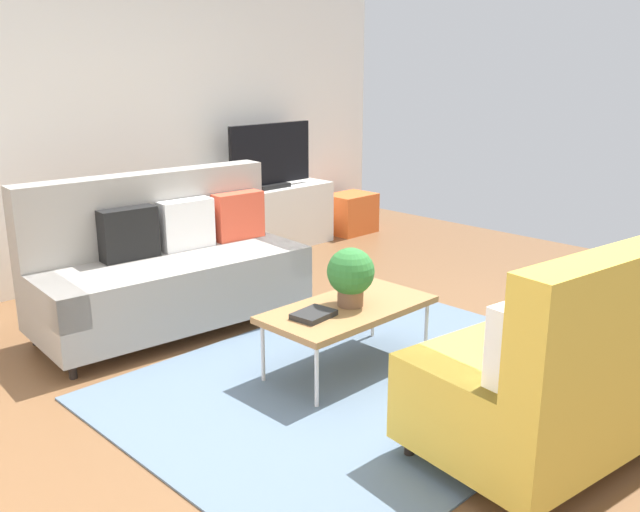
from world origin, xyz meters
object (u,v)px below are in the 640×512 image
(storage_trunk, at_px, (351,213))
(tv, at_px, (271,157))
(couch_green, at_px, (593,357))
(table_book_0, at_px, (314,315))
(tv_console, at_px, (271,218))
(bottle_0, at_px, (241,183))
(couch_beige, at_px, (168,266))
(bottle_1, at_px, (249,183))
(potted_plant, at_px, (351,274))
(coffee_table, at_px, (348,310))
(vase_0, at_px, (220,186))

(storage_trunk, bearing_deg, tv, 175.84)
(couch_green, height_order, table_book_0, couch_green)
(couch_green, bearing_deg, tv_console, 79.72)
(bottle_0, bearing_deg, couch_beige, -144.92)
(couch_beige, bearing_deg, tv, -145.34)
(storage_trunk, xyz_separation_m, bottle_1, (-1.40, 0.06, 0.50))
(potted_plant, bearing_deg, tv, 58.64)
(coffee_table, relative_size, table_book_0, 4.58)
(couch_green, distance_m, coffee_table, 1.45)
(tv, height_order, bottle_1, tv)
(potted_plant, bearing_deg, storage_trunk, 42.77)
(vase_0, xyz_separation_m, bottle_0, (0.18, -0.09, 0.02))
(couch_beige, xyz_separation_m, potted_plant, (0.40, -1.42, 0.17))
(couch_beige, xyz_separation_m, bottle_1, (1.63, 1.08, 0.27))
(couch_green, height_order, bottle_1, couch_green)
(potted_plant, distance_m, table_book_0, 0.36)
(storage_trunk, xyz_separation_m, potted_plant, (-2.63, -2.44, 0.40))
(potted_plant, xyz_separation_m, vase_0, (0.95, 2.59, 0.10))
(couch_beige, distance_m, table_book_0, 1.41)
(storage_trunk, relative_size, bottle_1, 3.07)
(couch_green, bearing_deg, vase_0, 87.74)
(storage_trunk, bearing_deg, bottle_1, 177.55)
(coffee_table, height_order, bottle_1, bottle_1)
(couch_beige, distance_m, bottle_0, 1.89)
(table_book_0, distance_m, bottle_0, 2.89)
(tv_console, xyz_separation_m, table_book_0, (-1.84, -2.53, 0.12))
(couch_green, distance_m, vase_0, 4.08)
(tv_console, xyz_separation_m, storage_trunk, (1.10, -0.10, -0.10))
(couch_beige, bearing_deg, bottle_0, -139.81)
(couch_green, relative_size, vase_0, 11.91)
(vase_0, bearing_deg, tv, -6.88)
(tv_console, height_order, potted_plant, potted_plant)
(coffee_table, relative_size, tv, 1.10)
(couch_beige, relative_size, storage_trunk, 3.78)
(coffee_table, height_order, table_book_0, table_book_0)
(storage_trunk, distance_m, potted_plant, 3.61)
(potted_plant, bearing_deg, tv_console, 58.84)
(table_book_0, distance_m, bottle_1, 2.94)
(storage_trunk, relative_size, bottle_0, 2.55)
(storage_trunk, xyz_separation_m, table_book_0, (-2.94, -2.43, 0.22))
(table_book_0, bearing_deg, couch_green, -68.58)
(table_book_0, bearing_deg, storage_trunk, 39.53)
(potted_plant, height_order, bottle_0, bottle_0)
(coffee_table, distance_m, bottle_0, 2.77)
(coffee_table, height_order, storage_trunk, storage_trunk)
(couch_green, bearing_deg, bottle_1, 83.62)
(tv, relative_size, table_book_0, 4.17)
(coffee_table, bearing_deg, couch_green, -79.10)
(couch_beige, height_order, tv, tv)
(coffee_table, relative_size, potted_plant, 3.01)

